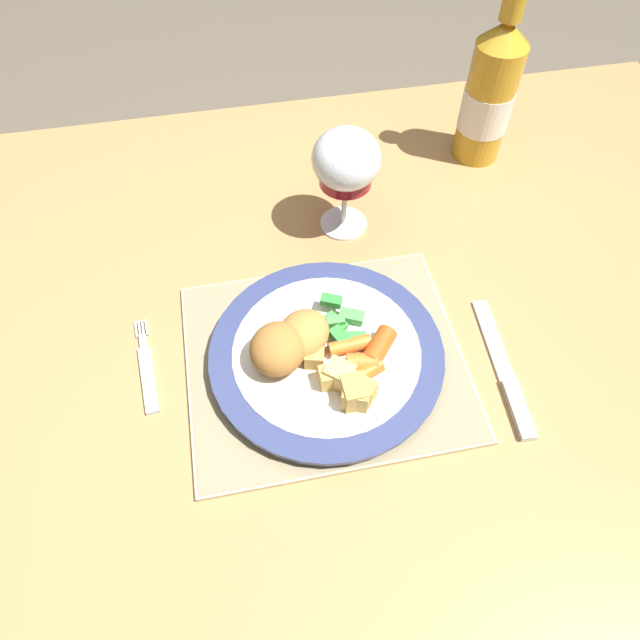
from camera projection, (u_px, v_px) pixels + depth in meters
ground_plane at (325, 507)px, 1.29m from camera, size 6.00×6.00×0.00m
dining_table at (328, 354)px, 0.76m from camera, size 1.30×0.88×0.74m
placemat at (325, 360)px, 0.65m from camera, size 0.31×0.27×0.01m
dinner_plate at (326, 355)px, 0.63m from camera, size 0.26×0.26×0.02m
breaded_croquettes at (289, 342)px, 0.61m from camera, size 0.11×0.10×0.05m
green_beans_pile at (339, 323)px, 0.64m from camera, size 0.07×0.07×0.02m
glazed_carrots at (367, 355)px, 0.61m from camera, size 0.08×0.07×0.02m
fork at (147, 372)px, 0.64m from camera, size 0.03×0.13×0.01m
table_knife at (507, 378)px, 0.63m from camera, size 0.03×0.18×0.01m
wine_glass at (346, 163)px, 0.69m from camera, size 0.09×0.09×0.15m
bottle at (490, 93)px, 0.78m from camera, size 0.07×0.07×0.26m
roast_potatoes at (347, 385)px, 0.59m from camera, size 0.07×0.08×0.03m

